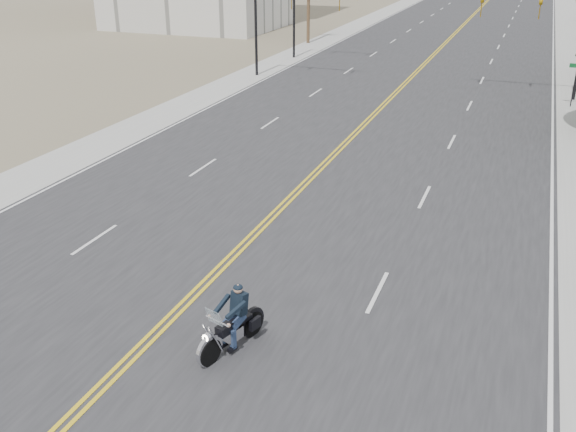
% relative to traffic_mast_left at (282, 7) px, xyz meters
% --- Properties ---
extents(ground_plane, '(400.00, 400.00, 0.00)m').
position_rel_traffic_mast_left_xyz_m(ground_plane, '(8.98, -32.00, -4.94)').
color(ground_plane, '#776D56').
rests_on(ground_plane, ground).
extents(road, '(20.00, 200.00, 0.01)m').
position_rel_traffic_mast_left_xyz_m(road, '(8.98, 38.00, -4.93)').
color(road, '#303033').
rests_on(road, ground).
extents(sidewalk_left, '(3.00, 200.00, 0.01)m').
position_rel_traffic_mast_left_xyz_m(sidewalk_left, '(-2.52, 38.00, -4.93)').
color(sidewalk_left, '#A5A5A0').
rests_on(sidewalk_left, ground).
extents(sidewalk_right, '(3.00, 200.00, 0.01)m').
position_rel_traffic_mast_left_xyz_m(sidewalk_right, '(20.48, 38.00, -4.93)').
color(sidewalk_right, '#A5A5A0').
rests_on(sidewalk_right, ground).
extents(traffic_mast_left, '(7.10, 0.26, 7.00)m').
position_rel_traffic_mast_left_xyz_m(traffic_mast_left, '(0.00, 0.00, 0.00)').
color(traffic_mast_left, black).
rests_on(traffic_mast_left, ground).
extents(traffic_mast_right, '(7.10, 0.26, 7.00)m').
position_rel_traffic_mast_left_xyz_m(traffic_mast_right, '(17.95, 0.00, 0.00)').
color(traffic_mast_right, black).
rests_on(traffic_mast_right, ground).
extents(street_sign, '(0.90, 0.06, 2.62)m').
position_rel_traffic_mast_left_xyz_m(street_sign, '(19.78, -2.00, -3.13)').
color(street_sign, black).
rests_on(street_sign, ground).
extents(motorcyclist, '(1.57, 2.42, 1.75)m').
position_rel_traffic_mast_left_xyz_m(motorcyclist, '(11.17, -32.08, -4.06)').
color(motorcyclist, black).
rests_on(motorcyclist, ground).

